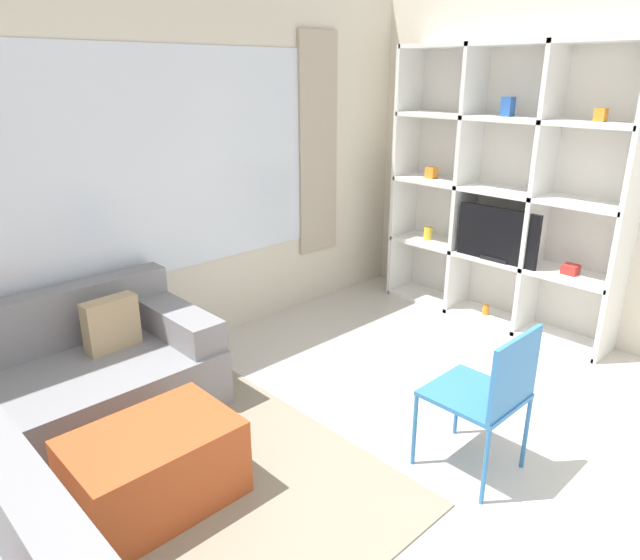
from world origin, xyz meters
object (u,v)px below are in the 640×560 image
object	(u,v)px
ottoman	(155,468)
folding_chair	(490,390)
shelving_unit	(504,192)
couch_main	(54,388)

from	to	relation	value
ottoman	folding_chair	world-z (taller)	folding_chair
shelving_unit	folding_chair	bearing A→B (deg)	-150.82
shelving_unit	couch_main	xyz separation A→B (m)	(-3.44, 0.94, -0.85)
ottoman	folding_chair	distance (m)	1.74
ottoman	folding_chair	bearing A→B (deg)	-35.80
shelving_unit	ottoman	bearing A→B (deg)	-178.72
couch_main	folding_chair	distance (m)	2.53
shelving_unit	ottoman	world-z (taller)	shelving_unit
couch_main	ottoman	world-z (taller)	couch_main
couch_main	folding_chair	world-z (taller)	folding_chair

